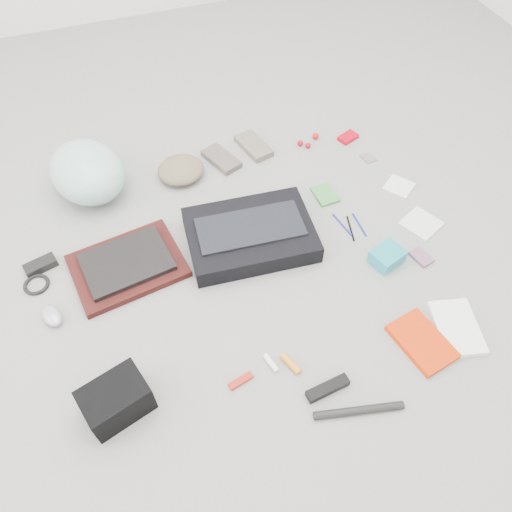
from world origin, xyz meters
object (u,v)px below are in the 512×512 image
object	(u,v)px
laptop	(126,262)
messenger_bag	(250,235)
bike_helmet	(87,172)
camera_bag	(116,400)
book_red	(422,342)
accordion_wallet	(387,257)

from	to	relation	value
laptop	messenger_bag	bearing A→B (deg)	-12.37
bike_helmet	camera_bag	world-z (taller)	bike_helmet
laptop	camera_bag	world-z (taller)	camera_bag
laptop	book_red	world-z (taller)	laptop
messenger_bag	camera_bag	xyz separation A→B (m)	(-0.59, -0.48, 0.02)
camera_bag	accordion_wallet	distance (m)	1.05
bike_helmet	accordion_wallet	world-z (taller)	bike_helmet
messenger_bag	bike_helmet	world-z (taller)	bike_helmet
messenger_bag	bike_helmet	distance (m)	0.71
messenger_bag	accordion_wallet	xyz separation A→B (m)	(0.44, -0.26, -0.01)
bike_helmet	accordion_wallet	distance (m)	1.22
laptop	camera_bag	bearing A→B (deg)	-111.87
messenger_bag	book_red	world-z (taller)	messenger_bag
bike_helmet	camera_bag	bearing A→B (deg)	-112.46
bike_helmet	accordion_wallet	size ratio (longest dim) A/B	3.11
bike_helmet	camera_bag	size ratio (longest dim) A/B	1.87
camera_bag	book_red	bearing A→B (deg)	-23.36
laptop	camera_bag	xyz separation A→B (m)	(-0.12, -0.52, 0.02)
bike_helmet	camera_bag	distance (m)	0.97
laptop	book_red	size ratio (longest dim) A/B	1.45
messenger_bag	accordion_wallet	bearing A→B (deg)	-25.48
laptop	bike_helmet	size ratio (longest dim) A/B	0.87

